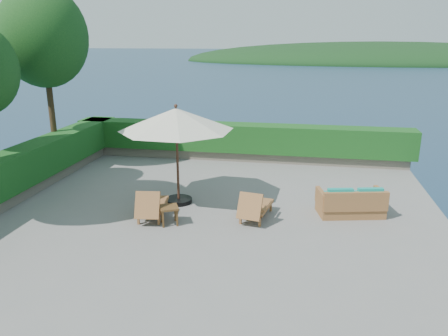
% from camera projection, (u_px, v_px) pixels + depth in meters
% --- Properties ---
extents(ground, '(12.00, 12.00, 0.00)m').
position_uv_depth(ground, '(207.00, 218.00, 11.09)').
color(ground, gray).
rests_on(ground, ground).
extents(foundation, '(12.00, 12.00, 3.00)m').
position_uv_depth(foundation, '(207.00, 272.00, 11.53)').
color(foundation, '#534B42').
rests_on(foundation, ocean).
extents(ocean, '(600.00, 600.00, 0.00)m').
position_uv_depth(ocean, '(208.00, 319.00, 11.95)').
color(ocean, '#182B4C').
rests_on(ocean, ground).
extents(offshore_island, '(126.00, 57.60, 12.60)m').
position_uv_depth(offshore_island, '(379.00, 62.00, 139.52)').
color(offshore_island, black).
rests_on(offshore_island, ocean).
extents(planter_wall_far, '(12.00, 0.60, 0.36)m').
position_uv_depth(planter_wall_far, '(239.00, 155.00, 16.31)').
color(planter_wall_far, '#716A5A').
rests_on(planter_wall_far, ground).
extents(planter_wall_left, '(0.60, 12.00, 0.36)m').
position_uv_depth(planter_wall_left, '(8.00, 197.00, 12.01)').
color(planter_wall_left, '#716A5A').
rests_on(planter_wall_left, ground).
extents(hedge_far, '(12.40, 0.90, 1.00)m').
position_uv_depth(hedge_far, '(240.00, 138.00, 16.12)').
color(hedge_far, '#134314').
rests_on(hedge_far, planter_wall_far).
extents(hedge_left, '(0.90, 12.40, 1.00)m').
position_uv_depth(hedge_left, '(5.00, 174.00, 11.82)').
color(hedge_left, '#134314').
rests_on(hedge_left, planter_wall_left).
extents(tree_far, '(2.80, 2.80, 6.03)m').
position_uv_depth(tree_far, '(43.00, 37.00, 13.88)').
color(tree_far, '#3E2B18').
rests_on(tree_far, ground).
extents(patio_umbrella, '(3.90, 3.90, 2.74)m').
position_uv_depth(patio_umbrella, '(176.00, 120.00, 11.46)').
color(patio_umbrella, black).
rests_on(patio_umbrella, ground).
extents(lounge_left, '(0.78, 1.52, 0.84)m').
position_uv_depth(lounge_left, '(152.00, 205.00, 10.97)').
color(lounge_left, '#966236').
rests_on(lounge_left, ground).
extents(lounge_right, '(0.82, 1.49, 0.82)m').
position_uv_depth(lounge_right, '(255.00, 207.00, 10.90)').
color(lounge_right, '#966236').
rests_on(lounge_right, ground).
extents(side_table, '(0.57, 0.57, 0.46)m').
position_uv_depth(side_table, '(169.00, 210.00, 10.60)').
color(side_table, brown).
rests_on(side_table, ground).
extents(wicker_loveseat, '(1.79, 1.19, 0.81)m').
position_uv_depth(wicker_loveseat, '(351.00, 204.00, 11.16)').
color(wicker_loveseat, '#966236').
rests_on(wicker_loveseat, ground).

